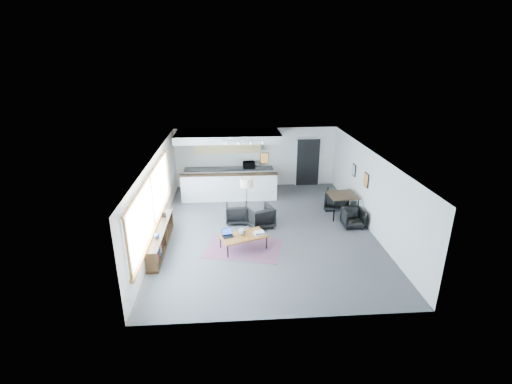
{
  "coord_description": "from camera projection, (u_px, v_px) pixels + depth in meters",
  "views": [
    {
      "loc": [
        -1.12,
        -11.22,
        5.6
      ],
      "look_at": [
        -0.29,
        0.4,
        1.21
      ],
      "focal_mm": 26.0,
      "sensor_mm": 36.0,
      "label": 1
    }
  ],
  "objects": [
    {
      "name": "armchair_right",
      "position": [
        260.0,
        216.0,
        12.6
      ],
      "size": [
        1.01,
        0.98,
        0.82
      ],
      "primitive_type": "imported",
      "rotation": [
        0.0,
        0.0,
        3.51
      ],
      "color": "black",
      "rests_on": "floor"
    },
    {
      "name": "coffee_table",
      "position": [
        243.0,
        236.0,
        11.17
      ],
      "size": [
        1.53,
        1.16,
        0.44
      ],
      "rotation": [
        0.0,
        0.0,
        0.36
      ],
      "color": "brown",
      "rests_on": "floor"
    },
    {
      "name": "window",
      "position": [
        152.0,
        203.0,
        10.94
      ],
      "size": [
        0.1,
        5.95,
        1.66
      ],
      "color": "#8CBFFF",
      "rests_on": "room"
    },
    {
      "name": "dining_table",
      "position": [
        342.0,
        196.0,
        13.33
      ],
      "size": [
        1.04,
        1.04,
        0.83
      ],
      "rotation": [
        0.0,
        0.0,
        0.07
      ],
      "color": "#301F10",
      "rests_on": "floor"
    },
    {
      "name": "armchair_left",
      "position": [
        237.0,
        212.0,
        12.94
      ],
      "size": [
        0.73,
        0.69,
        0.75
      ],
      "primitive_type": "imported",
      "rotation": [
        0.0,
        0.0,
        3.14
      ],
      "color": "black",
      "rests_on": "floor"
    },
    {
      "name": "dining_chair_near",
      "position": [
        353.0,
        219.0,
        12.63
      ],
      "size": [
        0.58,
        0.55,
        0.6
      ],
      "primitive_type": "imported",
      "rotation": [
        0.0,
        0.0,
        -0.0
      ],
      "color": "black",
      "rests_on": "floor"
    },
    {
      "name": "console",
      "position": [
        160.0,
        239.0,
        11.21
      ],
      "size": [
        0.35,
        3.0,
        0.8
      ],
      "color": "#301F10",
      "rests_on": "floor"
    },
    {
      "name": "kitchenette",
      "position": [
        229.0,
        161.0,
        15.42
      ],
      "size": [
        4.2,
        1.96,
        2.6
      ],
      "color": "white",
      "rests_on": "floor"
    },
    {
      "name": "book_stack",
      "position": [
        259.0,
        233.0,
        11.22
      ],
      "size": [
        0.36,
        0.31,
        0.1
      ],
      "rotation": [
        0.0,
        0.0,
        0.22
      ],
      "color": "silver",
      "rests_on": "coffee_table"
    },
    {
      "name": "track_light",
      "position": [
        244.0,
        142.0,
        13.65
      ],
      "size": [
        1.6,
        0.07,
        0.15
      ],
      "color": "silver",
      "rests_on": "room"
    },
    {
      "name": "microwave",
      "position": [
        249.0,
        164.0,
        15.99
      ],
      "size": [
        0.52,
        0.32,
        0.33
      ],
      "primitive_type": "imported",
      "rotation": [
        0.0,
        0.0,
        0.1
      ],
      "color": "black",
      "rests_on": "kitchenette"
    },
    {
      "name": "ceramic_pot",
      "position": [
        242.0,
        231.0,
        11.16
      ],
      "size": [
        0.22,
        0.22,
        0.22
      ],
      "rotation": [
        0.0,
        0.0,
        -0.02
      ],
      "color": "gray",
      "rests_on": "coffee_table"
    },
    {
      "name": "floor_lamp",
      "position": [
        247.0,
        184.0,
        12.68
      ],
      "size": [
        0.49,
        0.49,
        1.6
      ],
      "rotation": [
        0.0,
        0.0,
        -0.06
      ],
      "color": "black",
      "rests_on": "floor"
    },
    {
      "name": "laptop",
      "position": [
        227.0,
        234.0,
        11.1
      ],
      "size": [
        0.38,
        0.34,
        0.23
      ],
      "rotation": [
        0.0,
        0.0,
        0.28
      ],
      "color": "black",
      "rests_on": "coffee_table"
    },
    {
      "name": "dining_chair_far",
      "position": [
        336.0,
        201.0,
        14.01
      ],
      "size": [
        0.89,
        0.87,
        0.72
      ],
      "primitive_type": "imported",
      "rotation": [
        0.0,
        0.0,
        2.76
      ],
      "color": "black",
      "rests_on": "floor"
    },
    {
      "name": "kilim_rug",
      "position": [
        244.0,
        248.0,
        11.31
      ],
      "size": [
        2.54,
        2.01,
        0.01
      ],
      "rotation": [
        0.0,
        0.0,
        -0.23
      ],
      "color": "#62364C",
      "rests_on": "floor"
    },
    {
      "name": "wall_art_lower",
      "position": [
        366.0,
        180.0,
        12.58
      ],
      "size": [
        0.03,
        0.38,
        0.48
      ],
      "color": "black",
      "rests_on": "room"
    },
    {
      "name": "wall_art_upper",
      "position": [
        354.0,
        170.0,
        13.81
      ],
      "size": [
        0.03,
        0.34,
        0.44
      ],
      "color": "black",
      "rests_on": "room"
    },
    {
      "name": "room",
      "position": [
        266.0,
        194.0,
        12.06
      ],
      "size": [
        7.02,
        9.02,
        2.62
      ],
      "color": "#48484B",
      "rests_on": "ground"
    },
    {
      "name": "doorway",
      "position": [
        308.0,
        162.0,
        16.43
      ],
      "size": [
        1.1,
        0.12,
        2.15
      ],
      "color": "black",
      "rests_on": "room"
    },
    {
      "name": "coaster",
      "position": [
        246.0,
        239.0,
        10.93
      ],
      "size": [
        0.13,
        0.13,
        0.01
      ],
      "rotation": [
        0.0,
        0.0,
        -0.41
      ],
      "color": "#E5590C",
      "rests_on": "coffee_table"
    }
  ]
}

